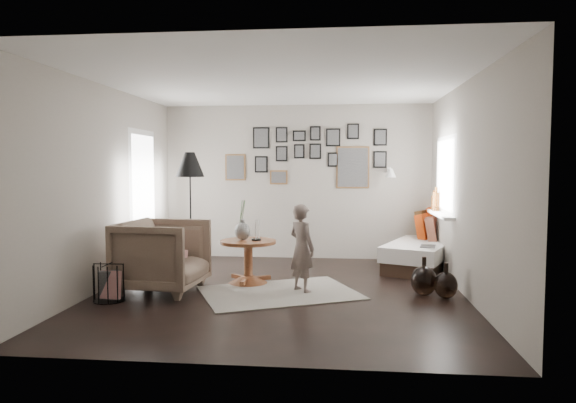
# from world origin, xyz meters

# --- Properties ---
(ground) EXTENTS (4.80, 4.80, 0.00)m
(ground) POSITION_xyz_m (0.00, 0.00, 0.00)
(ground) COLOR black
(ground) RESTS_ON ground
(wall_back) EXTENTS (4.50, 0.00, 4.50)m
(wall_back) POSITION_xyz_m (0.00, 2.40, 1.30)
(wall_back) COLOR #9E968A
(wall_back) RESTS_ON ground
(wall_front) EXTENTS (4.50, 0.00, 4.50)m
(wall_front) POSITION_xyz_m (0.00, -2.40, 1.30)
(wall_front) COLOR #9E968A
(wall_front) RESTS_ON ground
(wall_left) EXTENTS (0.00, 4.80, 4.80)m
(wall_left) POSITION_xyz_m (-2.25, 0.00, 1.30)
(wall_left) COLOR #9E968A
(wall_left) RESTS_ON ground
(wall_right) EXTENTS (0.00, 4.80, 4.80)m
(wall_right) POSITION_xyz_m (2.25, 0.00, 1.30)
(wall_right) COLOR #9E968A
(wall_right) RESTS_ON ground
(ceiling) EXTENTS (4.80, 4.80, 0.00)m
(ceiling) POSITION_xyz_m (0.00, 0.00, 2.60)
(ceiling) COLOR white
(ceiling) RESTS_ON wall_back
(door_left) EXTENTS (0.00, 2.14, 2.14)m
(door_left) POSITION_xyz_m (-2.23, 1.20, 1.05)
(door_left) COLOR white
(door_left) RESTS_ON wall_left
(window_right) EXTENTS (0.15, 1.32, 1.30)m
(window_right) POSITION_xyz_m (2.18, 1.34, 0.93)
(window_right) COLOR white
(window_right) RESTS_ON wall_right
(gallery_wall) EXTENTS (2.74, 0.03, 1.08)m
(gallery_wall) POSITION_xyz_m (0.29, 2.38, 1.74)
(gallery_wall) COLOR brown
(gallery_wall) RESTS_ON wall_back
(wall_sconce) EXTENTS (0.18, 0.36, 0.16)m
(wall_sconce) POSITION_xyz_m (1.55, 2.13, 1.46)
(wall_sconce) COLOR white
(wall_sconce) RESTS_ON wall_back
(rug) EXTENTS (2.22, 1.94, 0.01)m
(rug) POSITION_xyz_m (0.00, -0.08, 0.01)
(rug) COLOR silver
(rug) RESTS_ON ground
(pedestal_table) EXTENTS (0.74, 0.74, 0.59)m
(pedestal_table) POSITION_xyz_m (-0.48, 0.40, 0.27)
(pedestal_table) COLOR brown
(pedestal_table) RESTS_ON ground
(vase) EXTENTS (0.21, 0.21, 0.53)m
(vase) POSITION_xyz_m (-0.56, 0.42, 0.75)
(vase) COLOR black
(vase) RESTS_ON pedestal_table
(candles) EXTENTS (0.13, 0.13, 0.28)m
(candles) POSITION_xyz_m (-0.37, 0.40, 0.72)
(candles) COLOR black
(candles) RESTS_ON pedestal_table
(daybed) EXTENTS (1.45, 2.00, 0.91)m
(daybed) POSITION_xyz_m (2.00, 1.80, 0.29)
(daybed) COLOR black
(daybed) RESTS_ON ground
(magazine_on_daybed) EXTENTS (0.26, 0.32, 0.01)m
(magazine_on_daybed) POSITION_xyz_m (2.00, 1.16, 0.43)
(magazine_on_daybed) COLOR black
(magazine_on_daybed) RESTS_ON daybed
(armchair) EXTENTS (1.08, 1.05, 0.90)m
(armchair) POSITION_xyz_m (-1.47, -0.12, 0.45)
(armchair) COLOR brown
(armchair) RESTS_ON ground
(armchair_cushion) EXTENTS (0.46, 0.47, 0.19)m
(armchair_cushion) POSITION_xyz_m (-1.44, -0.07, 0.48)
(armchair_cushion) COLOR beige
(armchair_cushion) RESTS_ON armchair
(floor_lamp) EXTENTS (0.41, 0.41, 1.77)m
(floor_lamp) POSITION_xyz_m (-1.42, 0.94, 1.53)
(floor_lamp) COLOR black
(floor_lamp) RESTS_ON ground
(magazine_basket) EXTENTS (0.36, 0.36, 0.44)m
(magazine_basket) POSITION_xyz_m (-1.93, -0.64, 0.21)
(magazine_basket) COLOR black
(magazine_basket) RESTS_ON ground
(demijohn_large) EXTENTS (0.31, 0.31, 0.47)m
(demijohn_large) POSITION_xyz_m (1.76, -0.01, 0.18)
(demijohn_large) COLOR black
(demijohn_large) RESTS_ON ground
(demijohn_small) EXTENTS (0.28, 0.28, 0.43)m
(demijohn_small) POSITION_xyz_m (2.00, -0.13, 0.16)
(demijohn_small) COLOR black
(demijohn_small) RESTS_ON ground
(child) EXTENTS (0.47, 0.47, 1.10)m
(child) POSITION_xyz_m (0.27, 0.03, 0.55)
(child) COLOR #6D5C56
(child) RESTS_ON ground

